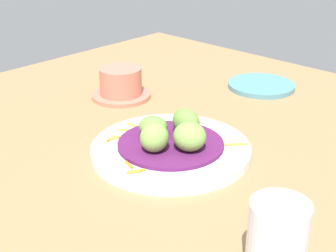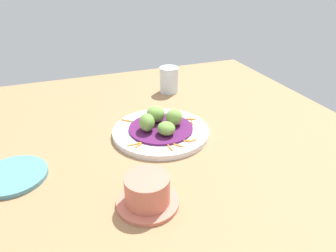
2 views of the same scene
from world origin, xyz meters
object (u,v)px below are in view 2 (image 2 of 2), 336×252
guac_scoop_left (166,128)px  terracotta_bowl (147,192)px  main_plate (161,132)px  water_glass (169,80)px  guac_scoop_back (147,122)px  guac_scoop_center (174,117)px  side_plate_small (13,176)px  guac_scoop_right (156,114)px

guac_scoop_left → terracotta_bowl: terracotta_bowl is taller
main_plate → water_glass: 30.01cm
guac_scoop_left → guac_scoop_back: size_ratio=0.91×
guac_scoop_center → side_plate_small: size_ratio=0.33×
guac_scoop_left → terracotta_bowl: 23.54cm
guac_scoop_back → terracotta_bowl: size_ratio=0.44×
guac_scoop_left → water_glass: water_glass is taller
main_plate → guac_scoop_right: bearing=-178.1°
guac_scoop_center → side_plate_small: bearing=-80.4°
water_glass → side_plate_small: bearing=-55.2°
main_plate → terracotta_bowl: bearing=-24.8°
main_plate → guac_scoop_left: bearing=1.9°
guac_scoop_center → guac_scoop_back: size_ratio=0.88×
water_glass → guac_scoop_right: bearing=-28.6°
guac_scoop_right → guac_scoop_back: 5.36cm
guac_scoop_back → side_plate_small: size_ratio=0.37×
guac_scoop_center → water_glass: (-26.90, 8.75, 0.07)cm
guac_scoop_center → main_plate: bearing=-88.1°
guac_scoop_center → guac_scoop_back: (0.25, -7.57, -0.02)cm
side_plate_small → water_glass: water_glass is taller
guac_scoop_right → guac_scoop_back: size_ratio=0.97×
main_plate → terracotta_bowl: (24.38, -11.25, 2.09)cm
guac_scoop_left → water_glass: size_ratio=0.55×
main_plate → terracotta_bowl: terracotta_bowl is taller
guac_scoop_center → water_glass: size_ratio=0.53×
guac_scoop_right → terracotta_bowl: guac_scoop_right is taller
side_plate_small → guac_scoop_left: bearing=94.4°
side_plate_small → terracotta_bowl: 30.46cm
guac_scoop_left → guac_scoop_center: (-3.91, 3.66, 0.64)cm
terracotta_bowl → water_glass: bearing=155.2°
main_plate → guac_scoop_center: (-0.13, 3.79, 3.57)cm
guac_scoop_center → guac_scoop_right: same height
guac_scoop_center → water_glass: bearing=162.0°
main_plate → guac_scoop_center: 5.21cm
guac_scoop_left → guac_scoop_back: guac_scoop_back is taller
main_plate → guac_scoop_back: 5.19cm
guac_scoop_right → water_glass: bearing=151.4°
side_plate_small → terracotta_bowl: terracotta_bowl is taller
guac_scoop_left → guac_scoop_right: size_ratio=0.94×
guac_scoop_left → guac_scoop_center: 5.40cm
guac_scoop_right → water_glass: water_glass is taller
terracotta_bowl → water_glass: (-51.40, 23.79, 1.55)cm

